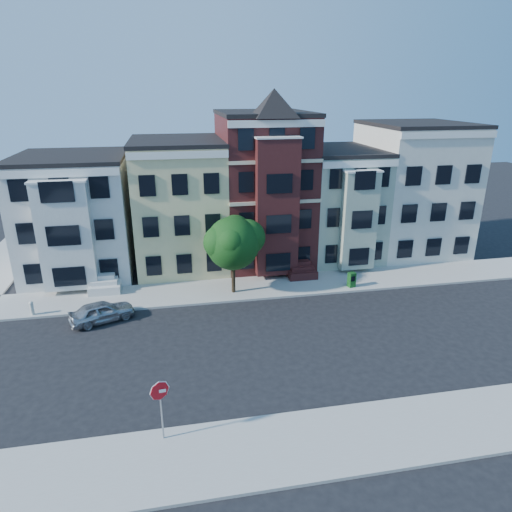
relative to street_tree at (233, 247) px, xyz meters
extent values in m
plane|color=black|center=(3.65, -7.41, -3.59)|extent=(120.00, 120.00, 0.00)
cube|color=#9E9B93|center=(3.65, 0.59, -3.51)|extent=(60.00, 4.00, 0.15)
cube|color=#9E9B93|center=(3.65, -15.41, -3.51)|extent=(60.00, 4.00, 0.15)
cube|color=silver|center=(-11.35, 7.09, 0.91)|extent=(8.00, 9.00, 9.00)
cube|color=beige|center=(-3.35, 7.09, 1.41)|extent=(7.00, 9.00, 10.00)
cube|color=#3D1514|center=(3.65, 7.09, 2.41)|extent=(7.00, 9.00, 12.00)
cube|color=#98A68F|center=(10.15, 7.09, 0.91)|extent=(6.00, 9.00, 9.00)
cube|color=beige|center=(17.15, 7.09, 1.91)|extent=(8.00, 9.00, 11.00)
imported|color=#ADAEB3|center=(-8.80, -2.55, -2.91)|extent=(4.28, 2.98, 1.35)
cube|color=#16501A|center=(8.71, -0.71, -2.89)|extent=(0.59, 0.55, 1.10)
cylinder|color=beige|center=(-13.33, -1.07, -3.06)|extent=(0.32, 0.32, 0.75)
camera|label=1|loc=(-4.04, -29.82, 10.36)|focal=32.00mm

